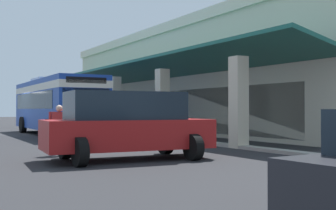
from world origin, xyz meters
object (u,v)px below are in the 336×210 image
object	(u,v)px
transit_bus	(56,103)
parked_suv_red	(127,125)
pedestrian	(59,127)
potted_palm	(105,121)

from	to	relation	value
transit_bus	parked_suv_red	bearing A→B (deg)	-6.83
parked_suv_red	pedestrian	world-z (taller)	parked_suv_red
parked_suv_red	potted_palm	bearing A→B (deg)	159.94
parked_suv_red	pedestrian	xyz separation A→B (m)	(-2.22, -1.35, -0.12)
parked_suv_red	pedestrian	bearing A→B (deg)	-148.61
transit_bus	potted_palm	world-z (taller)	transit_bus
transit_bus	pedestrian	distance (m)	11.34
pedestrian	potted_palm	xyz separation A→B (m)	(-15.60, 7.85, -0.29)
transit_bus	pedestrian	size ratio (longest dim) A/B	7.02
pedestrian	potted_palm	size ratio (longest dim) A/B	0.62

